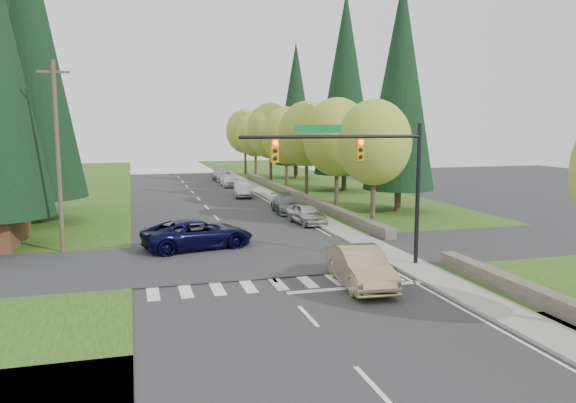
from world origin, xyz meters
name	(u,v)px	position (x,y,z in m)	size (l,w,h in m)	color
ground	(300,307)	(0.00, 0.00, 0.00)	(120.00, 120.00, 0.00)	#28282B
grass_east	(386,212)	(13.00, 20.00, 0.03)	(14.00, 110.00, 0.06)	#1E4713
grass_west	(20,229)	(-13.00, 20.00, 0.03)	(14.00, 110.00, 0.06)	#1E4713
cross_street	(254,258)	(0.00, 8.00, 0.00)	(120.00, 8.00, 0.10)	#28282B
sidewalk_east	(303,211)	(6.90, 22.00, 0.07)	(1.80, 80.00, 0.13)	gray
curb_east	(292,212)	(6.05, 22.00, 0.07)	(0.20, 80.00, 0.13)	gray
stone_wall_south	(552,303)	(8.60, -3.00, 0.35)	(0.70, 14.00, 0.70)	#4C4438
stone_wall_north	(295,195)	(8.60, 30.00, 0.35)	(0.70, 40.00, 0.70)	#4C4438
traffic_signal	(363,163)	(4.37, 4.50, 4.98)	(8.70, 0.37, 6.80)	black
utility_pole	(58,156)	(-9.50, 12.00, 5.14)	(1.60, 0.24, 10.00)	#473828
decid_tree_0	(374,143)	(9.20, 14.00, 5.60)	(4.80, 4.80, 8.37)	#38281C
decid_tree_1	(337,137)	(9.30, 21.00, 5.80)	(5.20, 5.20, 8.80)	#38281C
decid_tree_2	(307,134)	(9.10, 28.00, 5.93)	(5.00, 5.00, 8.82)	#38281C
decid_tree_3	(287,136)	(9.20, 35.00, 5.66)	(5.00, 5.00, 8.55)	#38281C
decid_tree_4	(271,131)	(9.30, 42.00, 6.06)	(5.40, 5.40, 9.18)	#38281C
decid_tree_5	(255,135)	(9.10, 49.00, 5.53)	(4.80, 4.80, 8.30)	#38281C
decid_tree_6	(245,131)	(9.20, 56.00, 5.86)	(5.20, 5.20, 8.86)	#38281C
conifer_w_c	(31,55)	(-12.00, 22.00, 11.29)	(6.46, 6.46, 20.80)	#38281C
conifer_w_e	(16,77)	(-14.00, 28.00, 10.29)	(5.78, 5.78, 18.80)	#38281C
conifer_e_a	(401,84)	(14.00, 20.00, 9.79)	(5.44, 5.44, 17.80)	#38281C
conifer_e_b	(345,84)	(15.00, 34.00, 10.79)	(6.12, 6.12, 19.80)	#38281C
conifer_e_c	(296,104)	(14.00, 48.00, 9.29)	(5.10, 5.10, 16.80)	#38281C
sedan_champagne	(360,267)	(3.26, 1.99, 0.83)	(1.75, 5.02, 1.65)	tan
suv_navy	(198,234)	(-2.48, 11.00, 0.84)	(2.77, 6.01, 1.67)	black
parked_car_a	(307,213)	(5.60, 16.90, 0.71)	(1.68, 4.17, 1.42)	#B1B1B6
parked_car_b	(287,204)	(5.60, 22.00, 0.67)	(1.89, 4.64, 1.35)	slate
parked_car_c	(243,189)	(4.20, 32.48, 0.74)	(1.56, 4.46, 1.47)	#B0AFB4
parked_car_d	(229,180)	(4.46, 41.41, 0.71)	(1.68, 4.16, 1.42)	white
parked_car_e	(222,175)	(4.76, 48.05, 0.73)	(2.05, 5.05, 1.47)	#A7A8AC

